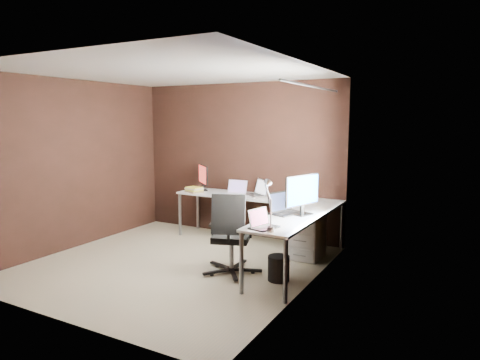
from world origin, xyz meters
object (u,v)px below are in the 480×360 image
Objects in this scene: monitor_right at (302,192)px; desk_lamp at (268,198)px; laptop_silver at (258,192)px; office_chair at (231,250)px; laptop_black_small at (262,224)px; book_stack at (194,190)px; wastebasket at (279,268)px; laptop_black_big at (284,209)px; drawer_pedestal at (307,236)px; laptop_white at (236,191)px; monitor_left at (203,176)px.

monitor_right is 0.88m from desk_lamp.
laptop_silver is 1.58m from office_chair.
office_chair reaches higher than laptop_black_small.
book_stack reaches higher than wastebasket.
wastebasket is at bearing -18.71° from laptop_silver.
laptop_silver is 1.81m from wastebasket.
monitor_right is 1.67× the size of laptop_black_small.
book_stack is (-1.91, 0.77, -0.02)m from laptop_black_big.
laptop_silver reaches higher than drawer_pedestal.
drawer_pedestal is at bearing 8.14° from laptop_black_big.
book_stack is at bearing 166.21° from desk_lamp.
laptop_black_small is (0.92, -1.78, -0.01)m from laptop_silver.
office_chair is at bearing -119.67° from drawer_pedestal.
desk_lamp reaches higher than laptop_black_big.
monitor_right is 0.33m from laptop_black_big.
laptop_white is 0.96× the size of laptop_black_small.
laptop_silver reaches higher than book_stack.
monitor_left is 1.21× the size of laptop_black_small.
book_stack is (-1.06, -0.21, -0.01)m from laptop_silver.
drawer_pedestal is 0.92m from monitor_right.
monitor_right is at bearing 18.11° from monitor_left.
laptop_black_small is 2.53m from book_stack.
laptop_silver is (-1.08, 0.96, -0.23)m from monitor_right.
book_stack is 1.10× the size of wastebasket.
drawer_pedestal is at bearing 31.10° from monitor_left.
laptop_black_big is 0.86× the size of desk_lamp.
laptop_black_small is (1.29, -1.72, -0.00)m from laptop_white.
monitor_right is at bearing -34.40° from laptop_white.
laptop_silver reaches higher than wastebasket.
wastebasket is at bearing -30.29° from book_stack.
monitor_right is at bearing -66.16° from laptop_black_big.
wastebasket is (0.12, -0.42, -0.64)m from laptop_black_big.
laptop_white is at bearing -133.60° from laptop_silver.
monitor_right reaches higher than book_stack.
laptop_black_small is at bearing -25.92° from laptop_silver.
laptop_silver is at bearing 42.15° from monitor_left.
laptop_silver is 2.01m from laptop_black_small.
monitor_left is 2.57m from wastebasket.
laptop_black_small is at bearing -55.87° from laptop_white.
laptop_black_big is at bearing -100.46° from drawer_pedestal.
laptop_black_small is 0.74m from wastebasket.
drawer_pedestal is at bearing 40.59° from office_chair.
monitor_left is 0.72× the size of monitor_right.
office_chair is at bearing -40.07° from laptop_silver.
monitor_right reaches higher than laptop_silver.
laptop_silver is (0.36, 0.06, 0.01)m from laptop_white.
laptop_white is 1.51m from laptop_black_big.
desk_lamp reaches higher than wastebasket.
monitor_right is 1.08× the size of desk_lamp.
desk_lamp is at bearing -149.91° from laptop_black_big.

